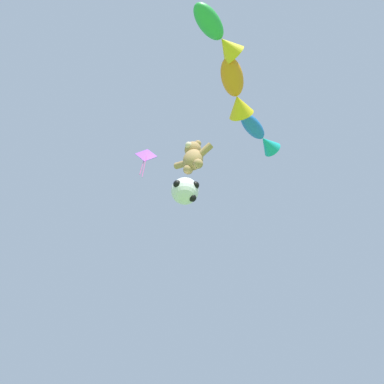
# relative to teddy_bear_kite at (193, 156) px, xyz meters

# --- Properties ---
(teddy_bear_kite) EXTENTS (1.67, 0.74, 1.70)m
(teddy_bear_kite) POSITION_rel_teddy_bear_kite_xyz_m (0.00, 0.00, 0.00)
(teddy_bear_kite) COLOR tan
(soccer_ball_kite) EXTENTS (1.03, 1.02, 0.95)m
(soccer_ball_kite) POSITION_rel_teddy_bear_kite_xyz_m (-0.49, 0.24, -1.41)
(soccer_ball_kite) COLOR white
(fish_kite_cobalt) EXTENTS (0.97, 2.26, 0.75)m
(fish_kite_cobalt) POSITION_rel_teddy_bear_kite_xyz_m (2.30, 1.55, 1.54)
(fish_kite_cobalt) COLOR blue
(fish_kite_tangerine) EXTENTS (1.26, 2.09, 0.87)m
(fish_kite_tangerine) POSITION_rel_teddy_bear_kite_xyz_m (2.38, -0.90, 0.65)
(fish_kite_tangerine) COLOR orange
(fish_kite_emerald) EXTENTS (0.90, 1.84, 0.73)m
(fish_kite_emerald) POSITION_rel_teddy_bear_kite_xyz_m (2.77, -2.62, 0.70)
(fish_kite_emerald) COLOR green
(diamond_kite) EXTENTS (0.92, 0.87, 2.82)m
(diamond_kite) POSITION_rel_teddy_bear_kite_xyz_m (-3.56, 0.57, 4.05)
(diamond_kite) COLOR purple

